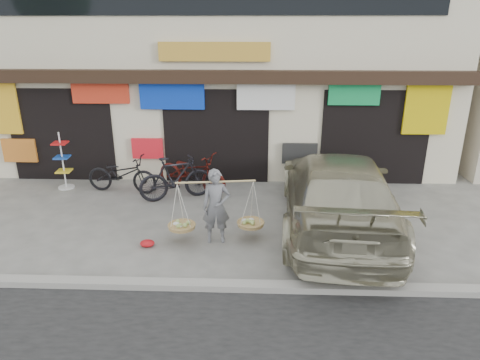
{
  "coord_description": "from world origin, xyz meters",
  "views": [
    {
      "loc": [
        1.13,
        -8.41,
        4.4
      ],
      "look_at": [
        0.78,
        0.9,
        0.99
      ],
      "focal_mm": 32.0,
      "sensor_mm": 36.0,
      "label": 1
    }
  ],
  "objects_px": {
    "bike_2": "(192,172)",
    "bike_1": "(176,178)",
    "bike_0": "(122,174)",
    "street_vendor": "(216,209)",
    "display_rack": "(63,166)",
    "suv": "(337,191)"
  },
  "relations": [
    {
      "from": "bike_0",
      "to": "bike_2",
      "type": "bearing_deg",
      "value": -78.16
    },
    {
      "from": "bike_2",
      "to": "display_rack",
      "type": "bearing_deg",
      "value": 112.95
    },
    {
      "from": "street_vendor",
      "to": "bike_2",
      "type": "distance_m",
      "value": 3.04
    },
    {
      "from": "bike_0",
      "to": "bike_2",
      "type": "relative_size",
      "value": 0.93
    },
    {
      "from": "bike_1",
      "to": "street_vendor",
      "type": "bearing_deg",
      "value": -173.28
    },
    {
      "from": "street_vendor",
      "to": "suv",
      "type": "distance_m",
      "value": 2.78
    },
    {
      "from": "bike_0",
      "to": "bike_2",
      "type": "distance_m",
      "value": 1.92
    },
    {
      "from": "street_vendor",
      "to": "bike_2",
      "type": "height_order",
      "value": "street_vendor"
    },
    {
      "from": "street_vendor",
      "to": "display_rack",
      "type": "relative_size",
      "value": 1.24
    },
    {
      "from": "bike_1",
      "to": "display_rack",
      "type": "height_order",
      "value": "display_rack"
    },
    {
      "from": "street_vendor",
      "to": "bike_2",
      "type": "bearing_deg",
      "value": 100.72
    },
    {
      "from": "bike_0",
      "to": "display_rack",
      "type": "relative_size",
      "value": 1.22
    },
    {
      "from": "bike_0",
      "to": "suv",
      "type": "bearing_deg",
      "value": -101.0
    },
    {
      "from": "bike_0",
      "to": "street_vendor",
      "type": "bearing_deg",
      "value": -125.79
    },
    {
      "from": "bike_2",
      "to": "suv",
      "type": "xyz_separation_m",
      "value": [
        3.59,
        -2.05,
        0.3
      ]
    },
    {
      "from": "street_vendor",
      "to": "display_rack",
      "type": "xyz_separation_m",
      "value": [
        -4.57,
        3.0,
        -0.09
      ]
    },
    {
      "from": "street_vendor",
      "to": "bike_0",
      "type": "height_order",
      "value": "street_vendor"
    },
    {
      "from": "bike_1",
      "to": "bike_2",
      "type": "relative_size",
      "value": 0.92
    },
    {
      "from": "street_vendor",
      "to": "display_rack",
      "type": "distance_m",
      "value": 5.47
    },
    {
      "from": "street_vendor",
      "to": "bike_0",
      "type": "xyz_separation_m",
      "value": [
        -2.85,
        2.76,
        -0.22
      ]
    },
    {
      "from": "bike_2",
      "to": "bike_1",
      "type": "bearing_deg",
      "value": 174.59
    },
    {
      "from": "bike_1",
      "to": "display_rack",
      "type": "relative_size",
      "value": 1.21
    }
  ]
}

